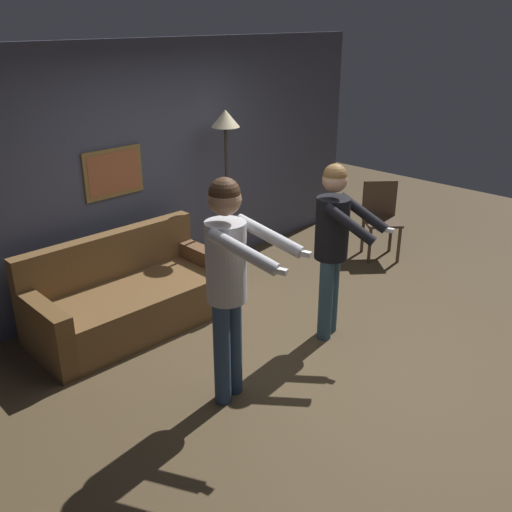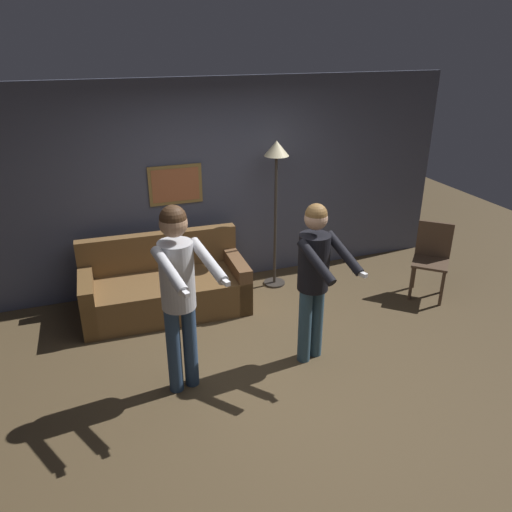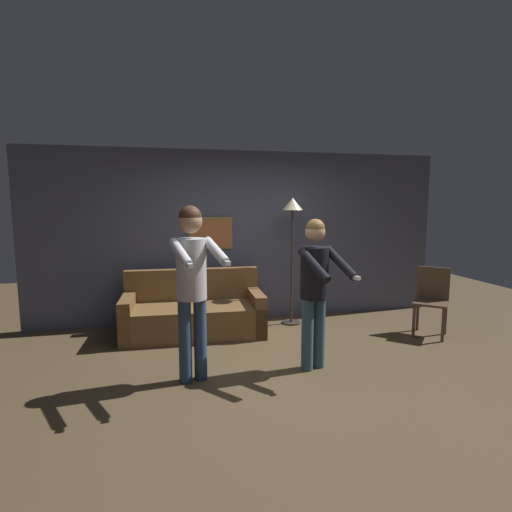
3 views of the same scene
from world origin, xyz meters
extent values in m
plane|color=brown|center=(0.00, 0.00, 0.00)|extent=(12.00, 12.00, 0.00)
cube|color=#4A4F64|center=(0.00, 2.11, 1.30)|extent=(6.40, 0.06, 2.60)
cube|color=olive|center=(-0.50, 2.07, 1.36)|extent=(0.66, 0.02, 0.48)
cube|color=#B2633C|center=(-0.50, 2.05, 1.36)|extent=(0.58, 0.01, 0.40)
cube|color=brown|center=(-0.82, 1.45, 0.21)|extent=(1.93, 0.91, 0.42)
cube|color=brown|center=(-0.81, 1.80, 0.65)|extent=(1.90, 0.20, 0.45)
cube|color=brown|center=(-1.69, 1.48, 0.29)|extent=(0.19, 0.85, 0.58)
cube|color=brown|center=(0.05, 1.42, 0.29)|extent=(0.19, 0.85, 0.58)
cylinder|color=#332D28|center=(0.66, 1.68, 0.01)|extent=(0.28, 0.28, 0.02)
cylinder|color=#332D28|center=(0.66, 1.68, 0.87)|extent=(0.04, 0.04, 1.69)
cone|color=#F9EAB7|center=(0.66, 1.68, 1.80)|extent=(0.30, 0.30, 0.18)
cylinder|color=navy|center=(-1.00, -0.02, 0.43)|extent=(0.13, 0.13, 0.86)
cylinder|color=navy|center=(-0.84, 0.01, 0.43)|extent=(0.13, 0.13, 0.86)
cylinder|color=#B2B2B7|center=(-0.92, -0.01, 1.16)|extent=(0.30, 0.30, 0.61)
sphere|color=#9E7556|center=(-0.92, -0.01, 1.63)|extent=(0.24, 0.24, 0.24)
sphere|color=#382314|center=(-0.92, -0.01, 1.68)|extent=(0.22, 0.22, 0.22)
cylinder|color=#B2B2B7|center=(-1.03, -0.29, 1.36)|extent=(0.21, 0.55, 0.24)
cube|color=white|center=(-0.97, -0.55, 1.28)|extent=(0.07, 0.16, 0.04)
cylinder|color=#B2B2B7|center=(-0.70, -0.22, 1.36)|extent=(0.21, 0.55, 0.24)
cube|color=white|center=(-0.64, -0.47, 1.28)|extent=(0.07, 0.16, 0.04)
cylinder|color=#335267|center=(0.31, 0.00, 0.39)|extent=(0.13, 0.13, 0.79)
cylinder|color=#335267|center=(0.46, 0.05, 0.39)|extent=(0.13, 0.13, 0.79)
cylinder|color=black|center=(0.39, 0.03, 1.07)|extent=(0.30, 0.30, 0.56)
sphere|color=tan|center=(0.39, 0.03, 1.51)|extent=(0.22, 0.22, 0.22)
sphere|color=brown|center=(0.39, 0.03, 1.54)|extent=(0.21, 0.21, 0.21)
cylinder|color=black|center=(0.28, -0.23, 1.20)|extent=(0.22, 0.48, 0.32)
cylinder|color=black|center=(0.61, -0.13, 1.20)|extent=(0.22, 0.48, 0.32)
cube|color=white|center=(0.67, -0.34, 1.07)|extent=(0.08, 0.16, 0.04)
cylinder|color=#4C3828|center=(2.08, 0.69, 0.23)|extent=(0.04, 0.04, 0.45)
cylinder|color=#4C3828|center=(2.35, 0.45, 0.23)|extent=(0.04, 0.04, 0.45)
cylinder|color=#4C3828|center=(2.32, 0.96, 0.23)|extent=(0.04, 0.04, 0.45)
cylinder|color=#4C3828|center=(2.59, 0.72, 0.23)|extent=(0.04, 0.04, 0.45)
cube|color=#4C3828|center=(2.34, 0.71, 0.47)|extent=(0.59, 0.59, 0.03)
cube|color=#4C3828|center=(2.46, 0.85, 0.70)|extent=(0.34, 0.31, 0.45)
camera|label=1|loc=(-3.46, -2.78, 2.80)|focal=40.00mm
camera|label=2|loc=(-1.58, -3.81, 3.03)|focal=35.00mm
camera|label=3|loc=(-1.14, -3.95, 1.80)|focal=28.00mm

